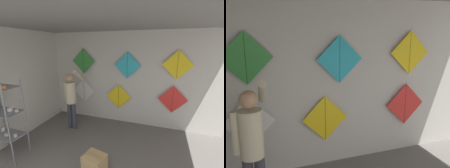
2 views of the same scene
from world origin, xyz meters
The scene contains 8 objects.
back_panel centered at (0.00, 3.84, 1.40)m, with size 5.52×0.06×2.80m, color beige.
shopkeeper centered at (-1.31, 2.94, 0.98)m, with size 0.44×0.60×1.74m.
kite_0 centered at (-1.33, 3.75, 0.93)m, with size 0.78×0.01×0.78m.
kite_1 centered at (-0.13, 3.75, 0.85)m, with size 0.78×0.01×0.78m.
kite_2 centered at (1.43, 3.75, 0.93)m, with size 0.78×0.01×0.78m.
kite_3 centered at (-1.31, 3.75, 1.91)m, with size 0.78×0.01×0.78m.
kite_4 centered at (0.13, 3.75, 1.83)m, with size 0.78×0.01×0.78m.
kite_5 centered at (1.47, 3.75, 1.89)m, with size 0.78×0.01×0.78m.
Camera 2 is at (-1.26, -0.03, 2.36)m, focal length 40.00 mm.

